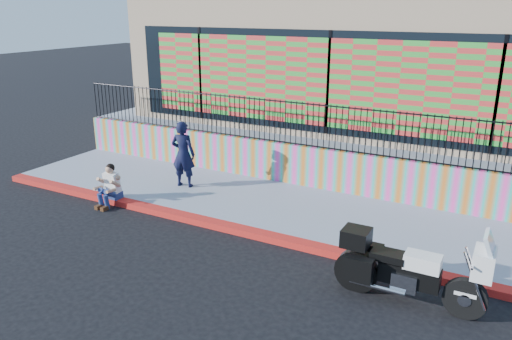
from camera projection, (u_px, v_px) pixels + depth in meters
The scene contains 10 objects.
ground at pixel (256, 237), 11.01m from camera, with size 90.00×90.00×0.00m, color black.
red_curb at pixel (256, 234), 10.99m from camera, with size 16.00×0.30×0.15m, color red.
sidewalk at pixel (288, 208), 12.37m from camera, with size 16.00×3.00×0.15m, color gray.
mural_wall at pixel (313, 167), 13.51m from camera, with size 16.00×0.20×1.10m, color #FF43AF.
metal_fence at pixel (315, 126), 13.15m from camera, with size 15.80×0.04×1.20m, color black, non-canonical shape.
elevated_platform at pixel (368, 130), 17.79m from camera, with size 16.00×10.00×1.25m, color gray.
storefront_building at pixel (371, 56), 16.78m from camera, with size 14.00×8.06×4.00m.
police_motorcycle at pixel (407, 268), 8.41m from camera, with size 2.51×0.83×1.56m.
police_officer at pixel (183, 154), 13.43m from camera, with size 0.66×0.43×1.81m, color black.
seated_man at pixel (108, 189), 12.59m from camera, with size 0.54×0.71×1.06m.
Camera 1 is at (4.77, -8.79, 4.86)m, focal length 35.00 mm.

